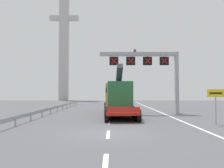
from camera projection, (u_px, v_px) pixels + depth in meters
ground at (110, 133)px, 13.82m from camera, size 112.00×112.00×0.00m
lane_markings at (111, 109)px, 32.91m from camera, size 0.20×52.80×0.01m
edge_line_right at (166, 114)px, 25.79m from camera, size 0.20×63.00×0.01m
overhead_lane_gantry at (152, 65)px, 26.06m from camera, size 9.32×0.90×7.46m
heavy_haul_truck_red at (118, 97)px, 26.28m from camera, size 3.51×14.14×5.30m
exit_sign_yellow at (217, 98)px, 17.35m from camera, size 1.34×0.15×2.73m
guardrail_left at (58, 107)px, 29.37m from camera, size 0.13×35.01×0.76m
bridge_pylon_distant at (65, 33)px, 71.18m from camera, size 9.00×2.00×41.78m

